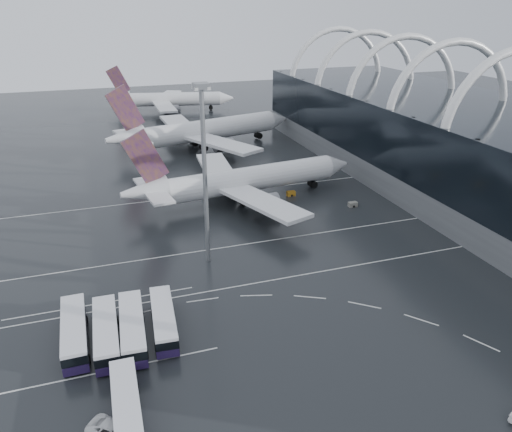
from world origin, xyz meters
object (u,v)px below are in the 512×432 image
object	(u,v)px
airliner_main	(241,181)
gse_cart_belly_a	(286,211)
bus_row_near_b	(106,332)
bus_row_far_b	(127,407)
floodlight_mast	(204,155)
bus_row_near_a	(74,332)
van_curve_a	(115,431)
bus_row_near_c	(132,327)
bus_row_near_d	(164,320)
gse_cart_belly_d	(353,204)
airliner_gate_b	(202,131)
gse_cart_belly_e	(291,193)
airliner_gate_c	(168,100)

from	to	relation	value
airliner_main	gse_cart_belly_a	bearing A→B (deg)	-64.83
bus_row_near_b	bus_row_far_b	bearing A→B (deg)	-173.19
bus_row_far_b	floodlight_mast	size ratio (longest dim) A/B	0.42
bus_row_near_a	van_curve_a	size ratio (longest dim) A/B	2.27
bus_row_near_c	bus_row_near_d	xyz separation A→B (m)	(4.29, 0.62, -0.10)
bus_row_near_a	gse_cart_belly_d	bearing A→B (deg)	-62.74
bus_row_near_a	bus_row_near_c	xyz separation A→B (m)	(7.44, -1.51, -0.01)
bus_row_near_a	bus_row_near_d	distance (m)	11.76
floodlight_mast	airliner_gate_b	bearing A→B (deg)	77.79
van_curve_a	gse_cart_belly_a	world-z (taller)	van_curve_a
airliner_main	airliner_gate_b	xyz separation A→B (m)	(1.51, 46.18, 0.61)
bus_row_near_a	bus_row_near_d	xyz separation A→B (m)	(11.73, -0.89, -0.11)
bus_row_near_b	gse_cart_belly_d	world-z (taller)	bus_row_near_b
floodlight_mast	gse_cart_belly_a	world-z (taller)	floodlight_mast
bus_row_near_d	gse_cart_belly_e	world-z (taller)	bus_row_near_d
bus_row_near_a	bus_row_far_b	size ratio (longest dim) A/B	1.09
bus_row_near_c	bus_row_far_b	bearing A→B (deg)	174.86
airliner_main	bus_row_near_d	xyz separation A→B (m)	(-24.71, -43.45, -2.99)
airliner_gate_b	van_curve_a	xyz separation A→B (m)	(-34.10, -106.60, -4.52)
bus_row_near_d	gse_cart_belly_d	distance (m)	57.10
bus_row_near_b	floodlight_mast	world-z (taller)	floodlight_mast
van_curve_a	gse_cart_belly_a	size ratio (longest dim) A/B	2.45
bus_row_near_a	bus_row_far_b	bearing A→B (deg)	-161.87
bus_row_near_c	floodlight_mast	bearing A→B (deg)	-35.61
bus_row_far_b	airliner_main	bearing A→B (deg)	-26.95
bus_row_far_b	gse_cart_belly_d	world-z (taller)	bus_row_far_b
bus_row_near_b	van_curve_a	world-z (taller)	bus_row_near_b
gse_cart_belly_a	bus_row_near_b	bearing A→B (deg)	-139.52
bus_row_near_b	van_curve_a	xyz separation A→B (m)	(-0.15, -16.40, -1.00)
bus_row_near_b	gse_cart_belly_e	size ratio (longest dim) A/B	6.98
bus_row_near_a	bus_row_far_b	world-z (taller)	bus_row_near_a
gse_cart_belly_d	bus_row_near_b	bearing A→B (deg)	-149.33
bus_row_near_c	gse_cart_belly_a	distance (m)	49.02
van_curve_a	airliner_gate_c	bearing A→B (deg)	28.40
bus_row_near_a	bus_row_far_b	xyz separation A→B (m)	(5.33, -15.72, -0.15)
floodlight_mast	gse_cart_belly_e	size ratio (longest dim) A/B	15.56
floodlight_mast	van_curve_a	bearing A→B (deg)	-118.04
bus_row_near_c	airliner_main	bearing A→B (deg)	-30.01
airliner_gate_c	gse_cart_belly_a	xyz separation A→B (m)	(5.43, -116.89, -3.96)
gse_cart_belly_e	gse_cart_belly_d	bearing A→B (deg)	-45.67
gse_cart_belly_a	gse_cart_belly_d	distance (m)	15.80
bus_row_near_a	gse_cart_belly_d	distance (m)	66.71
airliner_gate_b	bus_row_near_d	world-z (taller)	airliner_gate_b
bus_row_near_a	van_curve_a	distance (m)	18.30
bus_row_far_b	gse_cart_belly_a	world-z (taller)	bus_row_far_b
bus_row_near_a	bus_row_near_c	distance (m)	7.59
airliner_gate_b	bus_row_near_c	bearing A→B (deg)	-123.02
bus_row_near_c	airliner_gate_c	bearing A→B (deg)	-8.07
bus_row_near_a	gse_cart_belly_e	world-z (taller)	bus_row_near_a
gse_cart_belly_a	gse_cart_belly_e	size ratio (longest dim) A/B	1.27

